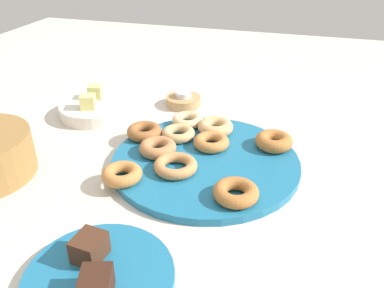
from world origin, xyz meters
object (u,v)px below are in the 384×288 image
Objects in this scene: cake_plate at (99,279)px; donut_6 at (188,120)px; donut_1 at (158,148)px; fruit_bowl at (96,109)px; donut_3 at (176,166)px; melon_chunk_right at (96,92)px; candle_holder at (183,101)px; donut_7 at (144,132)px; melon_chunk_left at (88,102)px; donut_plate at (205,161)px; donut_5 at (122,174)px; donut_8 at (178,133)px; donut_2 at (274,141)px; donut_4 at (236,192)px; brownie_near at (96,285)px; tealight at (183,94)px; donut_0 at (213,142)px; brownie_far at (89,247)px; donut_9 at (215,127)px.

donut_6 is at bearing 2.11° from cake_plate.
donut_1 is 0.30m from fruit_bowl.
melon_chunk_right is (0.26, 0.32, 0.02)m from donut_3.
candle_holder is at bearing 6.75° from donut_1.
melon_chunk_left is at bearing 68.30° from donut_7.
donut_7 is at bearing 71.50° from donut_plate.
donut_8 is at bearing -15.00° from donut_5.
donut_2 is at bearing -125.73° from candle_holder.
brownie_near is at bearing 152.59° from donut_4.
donut_7 is at bearing 55.16° from donut_4.
tealight is at bearing 21.33° from donut_6.
donut_5 is 1.80× the size of tealight.
tealight is (0.64, 0.07, 0.03)m from cake_plate.
donut_7 is (0.00, 0.17, 0.00)m from donut_0.
donut_4 is 1.77× the size of brownie_near.
donut_4 is at bearing -124.94° from melon_chunk_right.
brownie_far is (0.06, 0.04, 0.00)m from brownie_near.
donut_4 is at bearing -158.36° from donut_9.
brownie_far is (-0.33, 0.09, 0.03)m from donut_plate.
donut_0 is 0.28m from candle_holder.
tealight is (0.24, 0.14, 0.00)m from donut_0.
donut_7 is 0.42m from cake_plate.
cake_plate is at bearing -173.37° from tealight.
donut_6 is at bearing -100.50° from melon_chunk_right.
donut_4 is 0.26m from donut_8.
cake_plate is at bearing 26.57° from brownie_near.
brownie_near is at bearing -165.59° from donut_7.
melon_chunk_left reaches higher than candle_holder.
brownie_near is at bearing 175.32° from donut_9.
donut_7 reaches higher than tealight.
melon_chunk_left is at bearing 88.93° from donut_9.
donut_7 is 0.23m from tealight.
brownie_near is at bearing -143.97° from brownie_far.
brownie_far is at bearing -152.31° from fruit_bowl.
donut_plate is 0.17m from donut_7.
donut_9 is (0.07, 0.01, 0.00)m from donut_0.
candle_holder is at bearing 26.00° from donut_plate.
donut_8 is 0.91× the size of donut_9.
donut_0 is at bearing -136.61° from donut_6.
donut_7 is at bearing 96.87° from donut_2.
donut_2 is at bearing -103.78° from donut_6.
fruit_bowl reaches higher than donut_plate.
donut_8 is (0.02, 0.09, -0.00)m from donut_0.
donut_3 is 0.91× the size of candle_holder.
donut_2 is 1.74× the size of brownie_near.
cake_plate is 0.62m from melon_chunk_right.
donut_5 is 1.66× the size of brownie_far.
donut_1 is at bearing 46.99° from donut_3.
donut_plate is at bearing -85.66° from donut_1.
cake_plate is at bearing -177.53° from donut_8.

